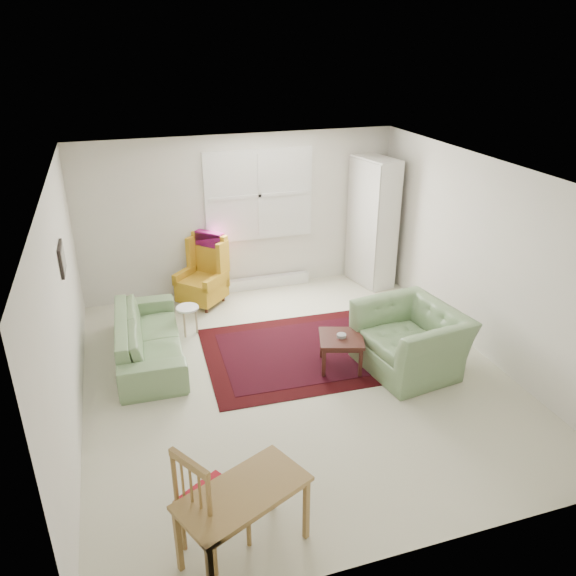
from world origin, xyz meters
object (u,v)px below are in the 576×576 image
object	(u,v)px
sofa	(148,329)
wingback_chair	(201,271)
coffee_table	(341,352)
armchair	(411,334)
desk	(244,523)
stool	(188,320)
desk_chair	(214,498)
cabinet	(373,222)

from	to	relation	value
sofa	wingback_chair	distance (m)	1.66
coffee_table	armchair	bearing A→B (deg)	-17.74
coffee_table	desk	size ratio (longest dim) A/B	0.52
stool	wingback_chair	bearing A→B (deg)	68.86
stool	desk_chair	distance (m)	3.71
stool	desk_chair	size ratio (longest dim) A/B	0.40
armchair	cabinet	bearing A→B (deg)	156.94
desk_chair	stool	bearing A→B (deg)	-36.69
armchair	desk_chair	bearing A→B (deg)	-63.48
wingback_chair	coffee_table	distance (m)	2.73
desk	desk_chair	distance (m)	0.31
wingback_chair	desk_chair	bearing A→B (deg)	-53.55
desk_chair	desk	bearing A→B (deg)	-152.48
sofa	cabinet	size ratio (longest dim) A/B	0.97
stool	desk_chair	xyz separation A→B (m)	(-0.32, -3.68, 0.31)
armchair	wingback_chair	world-z (taller)	wingback_chair
armchair	desk_chair	xyz separation A→B (m)	(-2.83, -1.97, 0.05)
wingback_chair	cabinet	world-z (taller)	cabinet
armchair	stool	xyz separation A→B (m)	(-2.50, 1.71, -0.27)
cabinet	armchair	bearing A→B (deg)	-116.03
coffee_table	desk	xyz separation A→B (m)	(-1.80, -2.35, 0.11)
wingback_chair	sofa	bearing A→B (deg)	-79.00
desk	coffee_table	bearing A→B (deg)	52.49
coffee_table	desk_chair	size ratio (longest dim) A/B	0.51
armchair	desk	distance (m)	3.35
armchair	stool	distance (m)	3.05
sofa	armchair	xyz separation A→B (m)	(3.07, -1.24, 0.07)
cabinet	desk_chair	xyz separation A→B (m)	(-3.52, -4.58, -0.52)
armchair	coffee_table	world-z (taller)	armchair
cabinet	wingback_chair	bearing A→B (deg)	168.74
armchair	coffee_table	size ratio (longest dim) A/B	2.29
armchair	wingback_chair	bearing A→B (deg)	-148.73
sofa	desk_chair	world-z (taller)	desk_chair
armchair	desk_chair	world-z (taller)	desk_chair
stool	desk	bearing A→B (deg)	-91.75
stool	cabinet	distance (m)	3.42
armchair	stool	bearing A→B (deg)	-132.69
coffee_table	cabinet	world-z (taller)	cabinet
cabinet	desk	size ratio (longest dim) A/B	2.03
armchair	desk	xyz separation A→B (m)	(-2.62, -2.09, -0.15)
cabinet	desk_chair	world-z (taller)	cabinet
coffee_table	stool	bearing A→B (deg)	139.28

